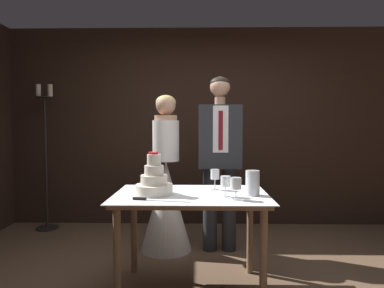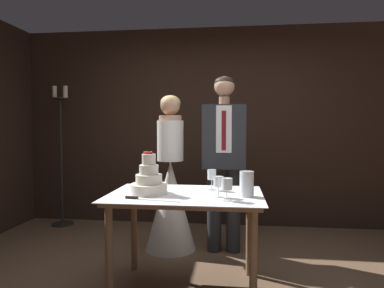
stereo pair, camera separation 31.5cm
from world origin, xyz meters
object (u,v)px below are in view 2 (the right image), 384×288
object	(u,v)px
cake_table	(186,206)
wine_glass_far	(227,185)
tiered_cake	(149,181)
hurricane_candle	(247,185)
cake_knife	(142,199)
wine_glass_middle	(212,176)
wine_glass_near	(219,182)
groom	(224,153)
bride	(171,193)
candle_stand	(61,158)

from	to	relation	value
cake_table	wine_glass_far	world-z (taller)	wine_glass_far
wine_glass_far	tiered_cake	bearing A→B (deg)	163.49
hurricane_candle	cake_knife	bearing A→B (deg)	-165.43
tiered_cake	wine_glass_middle	size ratio (longest dim) A/B	1.94
wine_glass_middle	wine_glass_far	size ratio (longest dim) A/B	1.06
hurricane_candle	wine_glass_near	bearing A→B (deg)	-166.35
cake_table	wine_glass_near	world-z (taller)	wine_glass_near
tiered_cake	wine_glass_near	bearing A→B (deg)	-7.14
groom	bride	bearing A→B (deg)	179.94
groom	hurricane_candle	bearing A→B (deg)	-78.01
cake_table	groom	distance (m)	0.99
tiered_cake	wine_glass_middle	bearing A→B (deg)	23.33
tiered_cake	wine_glass_near	xyz separation A→B (m)	(0.56, -0.07, 0.01)
wine_glass_middle	wine_glass_far	world-z (taller)	wine_glass_middle
wine_glass_middle	candle_stand	size ratio (longest dim) A/B	0.09
groom	tiered_cake	bearing A→B (deg)	-122.15
cake_table	groom	xyz separation A→B (m)	(0.28, 0.88, 0.36)
wine_glass_far	groom	xyz separation A→B (m)	(-0.05, 1.10, 0.14)
wine_glass_near	wine_glass_middle	bearing A→B (deg)	103.66
hurricane_candle	bride	distance (m)	1.24
cake_table	groom	bearing A→B (deg)	72.10
cake_knife	wine_glass_near	bearing A→B (deg)	25.82
hurricane_candle	groom	distance (m)	0.97
wine_glass_middle	cake_table	bearing A→B (deg)	-138.51
wine_glass_far	bride	distance (m)	1.29
cake_table	wine_glass_near	distance (m)	0.36
tiered_cake	cake_knife	distance (m)	0.24
wine_glass_near	wine_glass_far	xyz separation A→B (m)	(0.07, -0.11, 0.00)
hurricane_candle	groom	world-z (taller)	groom
wine_glass_middle	hurricane_candle	xyz separation A→B (m)	(0.28, -0.23, -0.03)
cake_table	tiered_cake	xyz separation A→B (m)	(-0.29, -0.03, 0.20)
groom	wine_glass_far	bearing A→B (deg)	-87.42
cake_table	bride	size ratio (longest dim) A/B	0.74
tiered_cake	wine_glass_near	world-z (taller)	tiered_cake
cake_knife	wine_glass_near	size ratio (longest dim) A/B	2.69
cake_table	cake_knife	xyz separation A→B (m)	(-0.29, -0.25, 0.11)
cake_table	candle_stand	bearing A→B (deg)	139.79
tiered_cake	groom	bearing A→B (deg)	57.85
candle_stand	tiered_cake	bearing A→B (deg)	-45.60
wine_glass_middle	bride	size ratio (longest dim) A/B	0.11
wine_glass_near	candle_stand	distance (m)	2.75
wine_glass_middle	hurricane_candle	world-z (taller)	hurricane_candle
tiered_cake	wine_glass_far	distance (m)	0.65
cake_table	wine_glass_middle	bearing A→B (deg)	41.49
cake_knife	hurricane_candle	distance (m)	0.80
cake_table	wine_glass_middle	size ratio (longest dim) A/B	6.99
cake_knife	wine_glass_near	distance (m)	0.59
cake_knife	bride	bearing A→B (deg)	100.52
tiered_cake	candle_stand	world-z (taller)	candle_stand
wine_glass_far	groom	distance (m)	1.11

